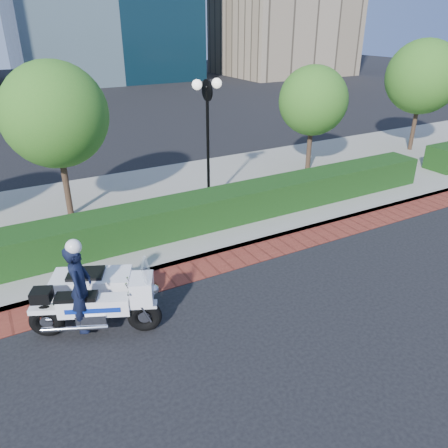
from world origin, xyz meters
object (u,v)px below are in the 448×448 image
lamppost (208,123)px  police_motorcycle (92,292)px  tree_b (55,115)px  tree_c (313,101)px  tree_d (423,77)px

lamppost → police_motorcycle: bearing=-138.6°
tree_b → tree_c: tree_b is taller
tree_d → police_motorcycle: size_ratio=1.99×
tree_b → tree_d: 16.50m
lamppost → tree_c: bearing=13.3°
tree_c → tree_d: tree_d is taller
tree_c → tree_d: 6.52m
tree_b → tree_d: (16.50, 0.00, 0.18)m
lamppost → tree_d: bearing=6.2°
tree_c → tree_b: bearing=180.0°
tree_b → police_motorcycle: 6.49m
lamppost → tree_d: size_ratio=0.82×
tree_b → police_motorcycle: (-0.69, -5.88, -2.67)m
tree_b → tree_c: 10.01m
tree_d → police_motorcycle: bearing=-161.1°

